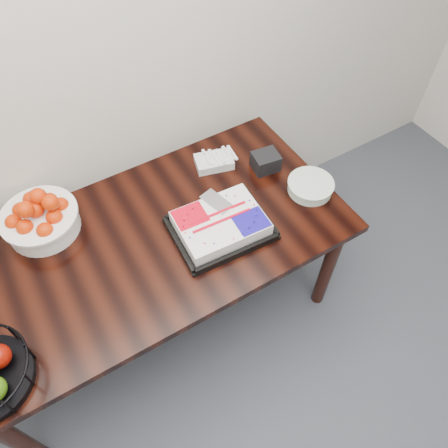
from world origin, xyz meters
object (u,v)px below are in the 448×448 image
cake_tray (220,225)px  napkin_box (266,162)px  table (150,251)px  plate_stack (310,186)px  tangerine_bowl (39,216)px

cake_tray → napkin_box: same height
table → plate_stack: bearing=-9.6°
plate_stack → napkin_box: size_ratio=1.77×
table → napkin_box: napkin_box is taller
cake_tray → napkin_box: 0.45m
tangerine_bowl → napkin_box: size_ratio=2.70×
tangerine_bowl → plate_stack: tangerine_bowl is taller
table → plate_stack: (0.80, -0.14, 0.11)m
table → cake_tray: (0.31, -0.12, 0.13)m
tangerine_bowl → plate_stack: (1.17, -0.43, -0.07)m
table → tangerine_bowl: size_ratio=5.30×
cake_tray → plate_stack: bearing=-1.8°
tangerine_bowl → plate_stack: 1.25m
table → plate_stack: size_ratio=8.08×
table → tangerine_bowl: tangerine_bowl is taller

